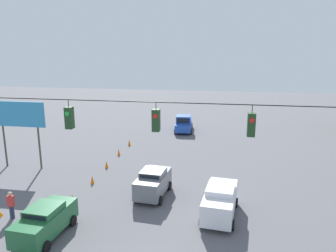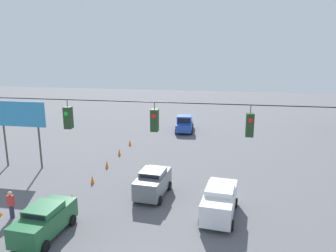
{
  "view_description": "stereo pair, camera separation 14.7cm",
  "coord_description": "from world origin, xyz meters",
  "px_view_note": "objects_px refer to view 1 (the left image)",
  "views": [
    {
      "loc": [
        -2.86,
        11.92,
        10.39
      ],
      "look_at": [
        1.25,
        -11.79,
        4.66
      ],
      "focal_mm": 35.0,
      "sensor_mm": 36.0,
      "label": 1
    },
    {
      "loc": [
        -3.01,
        11.9,
        10.39
      ],
      "look_at": [
        1.25,
        -11.79,
        4.66
      ],
      "focal_mm": 35.0,
      "sensor_mm": 36.0,
      "label": 2
    }
  ],
  "objects_px": {
    "overhead_signal_span": "(156,163)",
    "traffic_cone_farthest": "(129,143)",
    "traffic_cone_nearest": "(45,226)",
    "traffic_cone_second": "(72,199)",
    "sedan_grey_withflow_mid": "(153,182)",
    "pedestrian": "(11,205)",
    "sedan_green_parked_shoulder": "(45,221)",
    "traffic_cone_fifth": "(119,152)",
    "roadside_billboard": "(19,119)",
    "traffic_cone_third": "(92,180)",
    "sedan_white_crossing_near": "(220,201)",
    "traffic_cone_fourth": "(107,164)",
    "pickup_truck_blue_withflow_deep": "(184,124)"
  },
  "relations": [
    {
      "from": "overhead_signal_span",
      "to": "traffic_cone_farthest",
      "type": "distance_m",
      "value": 21.61
    },
    {
      "from": "traffic_cone_nearest",
      "to": "traffic_cone_second",
      "type": "relative_size",
      "value": 1.0
    },
    {
      "from": "sedan_grey_withflow_mid",
      "to": "pedestrian",
      "type": "distance_m",
      "value": 9.28
    },
    {
      "from": "sedan_green_parked_shoulder",
      "to": "pedestrian",
      "type": "xyz_separation_m",
      "value": [
        3.15,
        -1.48,
        -0.06
      ]
    },
    {
      "from": "sedan_green_parked_shoulder",
      "to": "traffic_cone_nearest",
      "type": "distance_m",
      "value": 0.89
    },
    {
      "from": "traffic_cone_fifth",
      "to": "traffic_cone_farthest",
      "type": "bearing_deg",
      "value": -91.07
    },
    {
      "from": "traffic_cone_farthest",
      "to": "pedestrian",
      "type": "xyz_separation_m",
      "value": [
        2.73,
        16.5,
        0.57
      ]
    },
    {
      "from": "sedan_grey_withflow_mid",
      "to": "roadside_billboard",
      "type": "height_order",
      "value": "roadside_billboard"
    },
    {
      "from": "traffic_cone_second",
      "to": "traffic_cone_third",
      "type": "distance_m",
      "value": 3.39
    },
    {
      "from": "sedan_white_crossing_near",
      "to": "pedestrian",
      "type": "height_order",
      "value": "sedan_white_crossing_near"
    },
    {
      "from": "overhead_signal_span",
      "to": "roadside_billboard",
      "type": "bearing_deg",
      "value": -38.55
    },
    {
      "from": "traffic_cone_second",
      "to": "sedan_white_crossing_near",
      "type": "bearing_deg",
      "value": 179.69
    },
    {
      "from": "sedan_grey_withflow_mid",
      "to": "sedan_green_parked_shoulder",
      "type": "bearing_deg",
      "value": 51.82
    },
    {
      "from": "traffic_cone_nearest",
      "to": "sedan_white_crossing_near",
      "type": "bearing_deg",
      "value": -160.75
    },
    {
      "from": "traffic_cone_nearest",
      "to": "pedestrian",
      "type": "bearing_deg",
      "value": -19.51
    },
    {
      "from": "roadside_billboard",
      "to": "pedestrian",
      "type": "bearing_deg",
      "value": 118.95
    },
    {
      "from": "traffic_cone_farthest",
      "to": "pedestrian",
      "type": "distance_m",
      "value": 16.74
    },
    {
      "from": "traffic_cone_farthest",
      "to": "sedan_green_parked_shoulder",
      "type": "bearing_deg",
      "value": 91.34
    },
    {
      "from": "traffic_cone_second",
      "to": "traffic_cone_third",
      "type": "height_order",
      "value": "same"
    },
    {
      "from": "sedan_grey_withflow_mid",
      "to": "traffic_cone_nearest",
      "type": "xyz_separation_m",
      "value": [
        5.23,
        5.68,
        -0.69
      ]
    },
    {
      "from": "traffic_cone_second",
      "to": "traffic_cone_third",
      "type": "xyz_separation_m",
      "value": [
        -0.04,
        -3.39,
        0.0
      ]
    },
    {
      "from": "roadside_billboard",
      "to": "sedan_white_crossing_near",
      "type": "bearing_deg",
      "value": 161.36
    },
    {
      "from": "sedan_grey_withflow_mid",
      "to": "traffic_cone_second",
      "type": "xyz_separation_m",
      "value": [
        5.22,
        2.12,
        -0.69
      ]
    },
    {
      "from": "traffic_cone_nearest",
      "to": "pedestrian",
      "type": "relative_size",
      "value": 0.37
    },
    {
      "from": "pedestrian",
      "to": "sedan_grey_withflow_mid",
      "type": "bearing_deg",
      "value": -149.62
    },
    {
      "from": "sedan_grey_withflow_mid",
      "to": "traffic_cone_fourth",
      "type": "distance_m",
      "value": 7.19
    },
    {
      "from": "overhead_signal_span",
      "to": "sedan_green_parked_shoulder",
      "type": "xyz_separation_m",
      "value": [
        6.78,
        -1.74,
        -4.48
      ]
    },
    {
      "from": "sedan_grey_withflow_mid",
      "to": "traffic_cone_second",
      "type": "relative_size",
      "value": 6.15
    },
    {
      "from": "traffic_cone_nearest",
      "to": "traffic_cone_second",
      "type": "height_order",
      "value": "same"
    },
    {
      "from": "pickup_truck_blue_withflow_deep",
      "to": "sedan_grey_withflow_mid",
      "type": "distance_m",
      "value": 19.17
    },
    {
      "from": "traffic_cone_third",
      "to": "pedestrian",
      "type": "height_order",
      "value": "pedestrian"
    },
    {
      "from": "overhead_signal_span",
      "to": "traffic_cone_second",
      "type": "distance_m",
      "value": 10.53
    },
    {
      "from": "traffic_cone_nearest",
      "to": "traffic_cone_fifth",
      "type": "distance_m",
      "value": 14.04
    },
    {
      "from": "traffic_cone_nearest",
      "to": "roadside_billboard",
      "type": "height_order",
      "value": "roadside_billboard"
    },
    {
      "from": "traffic_cone_farthest",
      "to": "sedan_grey_withflow_mid",
      "type": "bearing_deg",
      "value": 114.06
    },
    {
      "from": "traffic_cone_second",
      "to": "traffic_cone_third",
      "type": "bearing_deg",
      "value": -90.67
    },
    {
      "from": "sedan_grey_withflow_mid",
      "to": "traffic_cone_fourth",
      "type": "height_order",
      "value": "sedan_grey_withflow_mid"
    },
    {
      "from": "traffic_cone_second",
      "to": "traffic_cone_fifth",
      "type": "height_order",
      "value": "same"
    },
    {
      "from": "sedan_grey_withflow_mid",
      "to": "traffic_cone_third",
      "type": "xyz_separation_m",
      "value": [
        5.18,
        -1.27,
        -0.69
      ]
    },
    {
      "from": "traffic_cone_fourth",
      "to": "pedestrian",
      "type": "height_order",
      "value": "pedestrian"
    },
    {
      "from": "sedan_green_parked_shoulder",
      "to": "traffic_cone_farthest",
      "type": "distance_m",
      "value": 18.0
    },
    {
      "from": "traffic_cone_third",
      "to": "pedestrian",
      "type": "relative_size",
      "value": 0.37
    },
    {
      "from": "traffic_cone_farthest",
      "to": "pedestrian",
      "type": "bearing_deg",
      "value": 80.6
    },
    {
      "from": "sedan_grey_withflow_mid",
      "to": "sedan_green_parked_shoulder",
      "type": "height_order",
      "value": "sedan_grey_withflow_mid"
    },
    {
      "from": "pickup_truck_blue_withflow_deep",
      "to": "overhead_signal_span",
      "type": "bearing_deg",
      "value": 94.48
    },
    {
      "from": "sedan_grey_withflow_mid",
      "to": "traffic_cone_second",
      "type": "distance_m",
      "value": 5.68
    },
    {
      "from": "overhead_signal_span",
      "to": "sedan_white_crossing_near",
      "type": "distance_m",
      "value": 7.77
    },
    {
      "from": "traffic_cone_nearest",
      "to": "traffic_cone_second",
      "type": "bearing_deg",
      "value": -90.13
    },
    {
      "from": "traffic_cone_third",
      "to": "traffic_cone_fourth",
      "type": "xyz_separation_m",
      "value": [
        0.12,
        -3.53,
        0.0
      ]
    },
    {
      "from": "sedan_green_parked_shoulder",
      "to": "traffic_cone_farthest",
      "type": "xyz_separation_m",
      "value": [
        0.42,
        -17.98,
        -0.63
      ]
    }
  ]
}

